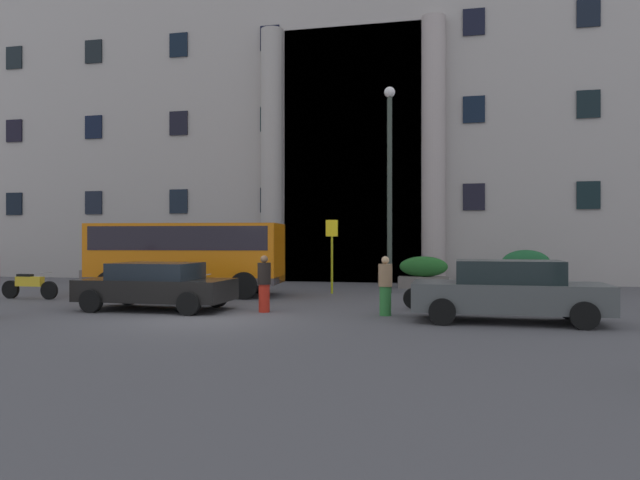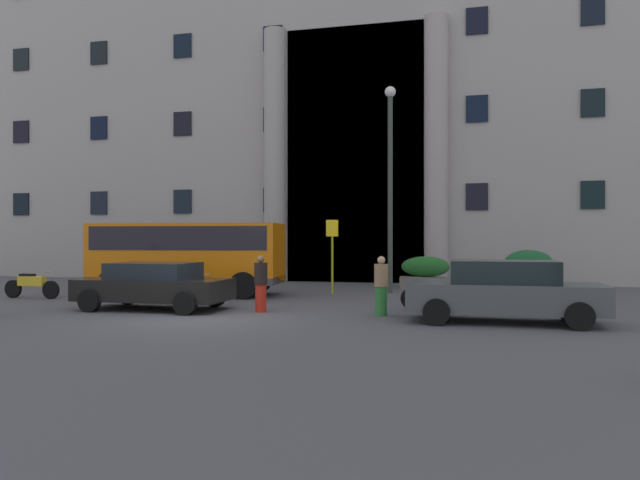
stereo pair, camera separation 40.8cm
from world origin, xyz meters
TOP-DOWN VIEW (x-y plane):
  - ground_plane at (0.00, 0.00)m, footprint 80.00×64.00m
  - office_building_facade at (0.01, 17.47)m, footprint 40.86×9.78m
  - orange_minibus at (-3.01, 5.50)m, footprint 6.80×3.16m
  - bus_stop_sign at (1.80, 7.32)m, footprint 0.44×0.08m
  - hedge_planter_entrance_right at (8.89, 10.57)m, footprint 1.93×0.81m
  - hedge_planter_east at (-9.77, 10.68)m, footprint 1.73×0.84m
  - hedge_planter_entrance_left at (4.95, 10.36)m, footprint 2.00×0.74m
  - parked_hatchback_near at (-2.00, 1.38)m, footprint 4.16×2.09m
  - parked_sedan_far at (7.36, 0.97)m, footprint 4.48×1.98m
  - motorcycle_far_end at (5.66, 3.27)m, footprint 2.01×0.65m
  - scooter_by_planter at (-1.93, 3.29)m, footprint 1.95×0.55m
  - motorcycle_near_kerb at (-7.61, 3.23)m, footprint 2.09×0.55m
  - pedestrian_woman_with_bag at (4.37, 1.55)m, footprint 0.36×0.36m
  - pedestrian_woman_dark_dress at (1.09, 1.54)m, footprint 0.36×0.36m
  - lamppost_plaza_centre at (3.82, 8.02)m, footprint 0.40×0.40m

SIDE VIEW (x-z plane):
  - ground_plane at x=0.00m, z-range -0.12..0.00m
  - scooter_by_planter at x=-1.93m, z-range 0.01..0.90m
  - motorcycle_far_end at x=5.66m, z-range 0.01..0.91m
  - motorcycle_near_kerb at x=-7.61m, z-range 0.01..0.91m
  - hedge_planter_entrance_left at x=4.95m, z-range -0.02..1.26m
  - parked_hatchback_near at x=-2.00m, z-range 0.03..1.35m
  - hedge_planter_east at x=-9.77m, z-range -0.03..1.52m
  - parked_sedan_far at x=7.36m, z-range 0.01..1.48m
  - hedge_planter_entrance_right at x=8.89m, z-range -0.03..1.53m
  - pedestrian_woman_with_bag at x=4.37m, z-range 0.00..1.53m
  - pedestrian_woman_dark_dress at x=1.09m, z-range 0.00..1.53m
  - orange_minibus at x=-3.01m, z-range 0.26..2.78m
  - bus_stop_sign at x=1.80m, z-range 0.32..2.99m
  - lamppost_plaza_centre at x=3.82m, z-range 0.62..8.21m
  - office_building_facade at x=0.01m, z-range -0.01..17.41m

